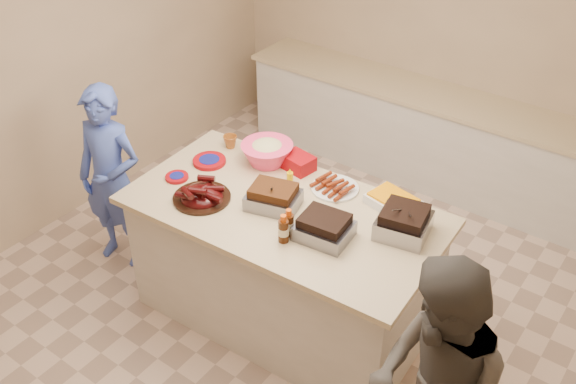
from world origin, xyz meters
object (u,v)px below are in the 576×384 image
Objects in this scene: coleslaw_bowl at (267,163)px; bbq_bottle_a at (284,241)px; mustard_bottle at (290,184)px; bbq_bottle_b at (289,234)px; rib_platter at (202,199)px; roasting_pan at (402,233)px; island at (284,315)px; plastic_cup at (231,147)px; guest_blue at (126,255)px.

coleslaw_bowl is 1.94× the size of bbq_bottle_a.
bbq_bottle_b is at bearing -54.74° from mustard_bottle.
rib_platter is 1.27× the size of roasting_pan.
roasting_pan is at bearing -2.02° from mustard_bottle.
plastic_cup is at bearing 151.23° from island.
mustard_bottle is (-0.90, 0.03, 0.00)m from roasting_pan.
coleslaw_bowl is 3.56× the size of plastic_cup.
coleslaw_bowl is 0.85m from bbq_bottle_b.
plastic_cup is (-0.99, 0.66, 0.00)m from bbq_bottle_a.
bbq_bottle_b reaches higher than island.
island is 1.33m from plastic_cup.
coleslaw_bowl is at bearing -1.31° from plastic_cup.
island is at bearing 133.00° from bbq_bottle_b.
bbq_bottle_b is (-0.01, 0.07, 0.00)m from bbq_bottle_a.
bbq_bottle_b is (0.70, 0.04, 0.00)m from rib_platter.
bbq_bottle_b reaches higher than plastic_cup.
rib_platter is 0.63m from coleslaw_bowl.
bbq_bottle_a is 0.07m from bbq_bottle_b.
bbq_bottle_b is (0.19, -0.21, 1.00)m from island.
roasting_pan is 1.56m from plastic_cup.
plastic_cup is (-0.36, 0.01, 0.00)m from coleslaw_bowl.
roasting_pan is 1.20m from coleslaw_bowl.
island is 1.15m from coleslaw_bowl.
guest_blue is (-0.98, 0.01, -1.00)m from rib_platter.
bbq_bottle_b is (0.62, -0.58, 0.00)m from coleslaw_bowl.
rib_platter is at bearing -170.68° from roasting_pan.
guest_blue is at bearing 178.42° from bbq_bottle_a.
bbq_bottle_a is at bearing -57.59° from mustard_bottle.
bbq_bottle_a is (0.20, -0.28, 1.00)m from island.
coleslaw_bowl reaches higher than island.
bbq_bottle_b is at bearing -153.90° from roasting_pan.
mustard_bottle is (-0.34, 0.53, 0.00)m from bbq_bottle_a.
roasting_pan is 2.53× the size of mustard_bottle.
rib_platter reaches higher than roasting_pan.
island is at bearing -26.12° from plastic_cup.
bbq_bottle_a reaches higher than bbq_bottle_b.
bbq_bottle_a is 1.03× the size of bbq_bottle_b.
coleslaw_bowl is 1.57m from guest_blue.
roasting_pan is 2.50m from guest_blue.
plastic_cup is (-0.79, 0.39, 1.00)m from island.
roasting_pan is (1.27, 0.47, 0.00)m from rib_platter.
coleslaw_bowl is (-0.43, 0.38, 1.00)m from island.
rib_platter is 1.35m from roasting_pan.
island is 1.28m from roasting_pan.
rib_platter is 2.06× the size of bbq_bottle_b.
bbq_bottle_a reaches higher than mustard_bottle.
plastic_cup is (-0.98, 0.59, 0.00)m from bbq_bottle_b.
island is 1.50m from guest_blue.
roasting_pan reaches higher than island.
bbq_bottle_b is 0.12× the size of guest_blue.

